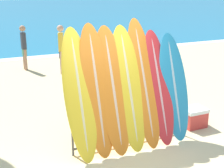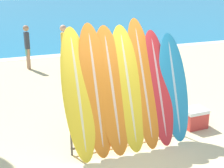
% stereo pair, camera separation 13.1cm
% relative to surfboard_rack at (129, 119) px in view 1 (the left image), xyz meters
% --- Properties ---
extents(ground_plane, '(160.00, 160.00, 0.00)m').
position_rel_surfboard_rack_xyz_m(ground_plane, '(-0.27, -0.60, -0.51)').
color(ground_plane, beige).
extents(surfboard_rack, '(2.28, 0.04, 0.96)m').
position_rel_surfboard_rack_xyz_m(surfboard_rack, '(0.00, 0.00, 0.00)').
color(surfboard_rack, '#47474C').
rests_on(surfboard_rack, ground_plane).
extents(surfboard_slot_0, '(0.55, 0.90, 2.26)m').
position_rel_surfboard_rack_xyz_m(surfboard_slot_0, '(-0.96, 0.04, 0.62)').
color(surfboard_slot_0, yellow).
rests_on(surfboard_slot_0, ground_plane).
extents(surfboard_slot_1, '(0.56, 0.85, 2.32)m').
position_rel_surfboard_rack_xyz_m(surfboard_slot_1, '(-0.63, 0.04, 0.64)').
color(surfboard_slot_1, orange).
rests_on(surfboard_slot_1, ground_plane).
extents(surfboard_slot_2, '(0.60, 0.92, 2.26)m').
position_rel_surfboard_rack_xyz_m(surfboard_slot_2, '(-0.32, 0.03, 0.62)').
color(surfboard_slot_2, orange).
rests_on(surfboard_slot_2, ground_plane).
extents(surfboard_slot_3, '(0.59, 0.94, 2.25)m').
position_rel_surfboard_rack_xyz_m(surfboard_slot_3, '(0.00, 0.03, 0.61)').
color(surfboard_slot_3, yellow).
rests_on(surfboard_slot_3, ground_plane).
extents(surfboard_slot_4, '(0.54, 1.00, 2.36)m').
position_rel_surfboard_rack_xyz_m(surfboard_slot_4, '(0.33, 0.06, 0.66)').
color(surfboard_slot_4, orange).
rests_on(surfboard_slot_4, ground_plane).
extents(surfboard_slot_5, '(0.54, 0.89, 2.13)m').
position_rel_surfboard_rack_xyz_m(surfboard_slot_5, '(0.64, 0.02, 0.55)').
color(surfboard_slot_5, red).
rests_on(surfboard_slot_5, ground_plane).
extents(surfboard_slot_6, '(0.60, 0.75, 2.05)m').
position_rel_surfboard_rack_xyz_m(surfboard_slot_6, '(0.99, 0.00, 0.51)').
color(surfboard_slot_6, teal).
rests_on(surfboard_slot_6, ground_plane).
extents(person_near_water, '(0.21, 0.27, 1.60)m').
position_rel_surfboard_rack_xyz_m(person_near_water, '(-0.91, 6.53, 0.36)').
color(person_near_water, '#A87A5B').
rests_on(person_near_water, ground_plane).
extents(person_mid_beach, '(0.23, 0.28, 1.67)m').
position_rel_surfboard_rack_xyz_m(person_mid_beach, '(0.17, 5.47, 0.40)').
color(person_mid_beach, tan).
rests_on(person_mid_beach, ground_plane).
extents(cooler_box, '(0.49, 0.41, 0.42)m').
position_rel_surfboard_rack_xyz_m(cooler_box, '(1.64, 0.13, -0.30)').
color(cooler_box, red).
rests_on(cooler_box, ground_plane).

